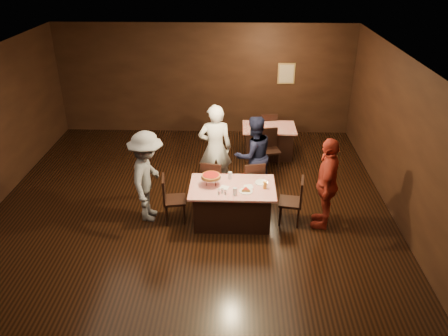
{
  "coord_description": "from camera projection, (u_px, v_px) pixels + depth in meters",
  "views": [
    {
      "loc": [
        0.9,
        -6.6,
        4.82
      ],
      "look_at": [
        0.66,
        0.77,
        1.0
      ],
      "focal_mm": 35.0,
      "sensor_mm": 36.0,
      "label": 1
    }
  ],
  "objects": [
    {
      "name": "glass_front_left",
      "position": [
        235.0,
        191.0,
        7.84
      ],
      "size": [
        0.08,
        0.08,
        0.14
      ],
      "primitive_type": "cylinder",
      "color": "silver",
      "rests_on": "main_table"
    },
    {
      "name": "chair_back_near",
      "position": [
        270.0,
        150.0,
        10.28
      ],
      "size": [
        0.5,
        0.5,
        0.95
      ],
      "primitive_type": "cube",
      "rotation": [
        0.0,
        0.0,
        0.21
      ],
      "color": "black",
      "rests_on": "ground"
    },
    {
      "name": "main_table",
      "position": [
        232.0,
        204.0,
        8.31
      ],
      "size": [
        1.6,
        1.0,
        0.77
      ],
      "primitive_type": "cube",
      "color": "#A20C0A",
      "rests_on": "ground"
    },
    {
      "name": "plate_empty",
      "position": [
        262.0,
        183.0,
        8.25
      ],
      "size": [
        0.25,
        0.25,
        0.01
      ],
      "primitive_type": "cylinder",
      "color": "white",
      "rests_on": "main_table"
    },
    {
      "name": "diner_red_shirt",
      "position": [
        327.0,
        183.0,
        7.99
      ],
      "size": [
        0.67,
        1.12,
        1.79
      ],
      "primitive_type": "imported",
      "rotation": [
        0.0,
        0.0,
        -1.81
      ],
      "color": "maroon",
      "rests_on": "ground"
    },
    {
      "name": "diner_navy_hoodie",
      "position": [
        253.0,
        155.0,
        9.1
      ],
      "size": [
        1.04,
        0.94,
        1.73
      ],
      "primitive_type": "imported",
      "rotation": [
        0.0,
        0.0,
        3.57
      ],
      "color": "black",
      "rests_on": "ground"
    },
    {
      "name": "glass_amber",
      "position": [
        265.0,
        185.0,
        8.04
      ],
      "size": [
        0.08,
        0.08,
        0.14
      ],
      "primitive_type": "cylinder",
      "color": "#BF7F26",
      "rests_on": "main_table"
    },
    {
      "name": "room",
      "position": [
        182.0,
        127.0,
        7.12
      ],
      "size": [
        10.0,
        10.04,
        3.02
      ],
      "color": "black",
      "rests_on": "ground"
    },
    {
      "name": "back_table",
      "position": [
        268.0,
        141.0,
        10.94
      ],
      "size": [
        1.3,
        0.9,
        0.77
      ],
      "primitive_type": "cube",
      "color": "#A7110B",
      "rests_on": "ground"
    },
    {
      "name": "glass_back",
      "position": [
        230.0,
        175.0,
        8.37
      ],
      "size": [
        0.08,
        0.08,
        0.14
      ],
      "primitive_type": "cylinder",
      "color": "silver",
      "rests_on": "main_table"
    },
    {
      "name": "diner_white_jacket",
      "position": [
        215.0,
        148.0,
        9.18
      ],
      "size": [
        0.75,
        0.53,
        1.93
      ],
      "primitive_type": "imported",
      "rotation": [
        0.0,
        0.0,
        3.24
      ],
      "color": "white",
      "rests_on": "ground"
    },
    {
      "name": "condiments",
      "position": [
        222.0,
        192.0,
        7.87
      ],
      "size": [
        0.17,
        0.1,
        0.09
      ],
      "color": "silver",
      "rests_on": "main_table"
    },
    {
      "name": "chair_end_right",
      "position": [
        290.0,
        201.0,
        8.24
      ],
      "size": [
        0.48,
        0.48,
        0.95
      ],
      "primitive_type": "cube",
      "rotation": [
        0.0,
        0.0,
        -1.73
      ],
      "color": "black",
      "rests_on": "ground"
    },
    {
      "name": "napkin_center",
      "position": [
        248.0,
        187.0,
        8.13
      ],
      "size": [
        0.19,
        0.19,
        0.01
      ],
      "primitive_type": "cube",
      "rotation": [
        0.0,
        0.0,
        0.21
      ],
      "color": "white",
      "rests_on": "main_table"
    },
    {
      "name": "diner_grey_knit",
      "position": [
        148.0,
        177.0,
        8.19
      ],
      "size": [
        0.71,
        1.19,
        1.8
      ],
      "primitive_type": "imported",
      "rotation": [
        0.0,
        0.0,
        1.53
      ],
      "color": "slate",
      "rests_on": "ground"
    },
    {
      "name": "chair_back_far",
      "position": [
        267.0,
        129.0,
        11.43
      ],
      "size": [
        0.47,
        0.47,
        0.95
      ],
      "primitive_type": "cube",
      "rotation": [
        0.0,
        0.0,
        3.27
      ],
      "color": "black",
      "rests_on": "ground"
    },
    {
      "name": "chair_far_right",
      "position": [
        252.0,
        181.0,
        8.93
      ],
      "size": [
        0.5,
        0.5,
        0.95
      ],
      "primitive_type": "cube",
      "rotation": [
        0.0,
        0.0,
        3.34
      ],
      "color": "black",
      "rests_on": "ground"
    },
    {
      "name": "plate_with_slice",
      "position": [
        246.0,
        190.0,
        7.96
      ],
      "size": [
        0.25,
        0.25,
        0.06
      ],
      "color": "white",
      "rests_on": "main_table"
    },
    {
      "name": "pizza_stand",
      "position": [
        211.0,
        176.0,
        8.11
      ],
      "size": [
        0.38,
        0.38,
        0.22
      ],
      "color": "black",
      "rests_on": "main_table"
    },
    {
      "name": "chair_end_left",
      "position": [
        175.0,
        199.0,
        8.3
      ],
      "size": [
        0.47,
        0.47,
        0.95
      ],
      "primitive_type": "cube",
      "rotation": [
        0.0,
        0.0,
        1.71
      ],
      "color": "black",
      "rests_on": "ground"
    },
    {
      "name": "napkin_left",
      "position": [
        224.0,
        188.0,
        8.09
      ],
      "size": [
        0.21,
        0.21,
        0.01
      ],
      "primitive_type": "cube",
      "rotation": [
        0.0,
        0.0,
        -0.35
      ],
      "color": "white",
      "rests_on": "main_table"
    },
    {
      "name": "chair_far_left",
      "position": [
        213.0,
        180.0,
        8.95
      ],
      "size": [
        0.49,
        0.49,
        0.95
      ],
      "primitive_type": "cube",
      "rotation": [
        0.0,
        0.0,
        2.96
      ],
      "color": "black",
      "rests_on": "ground"
    }
  ]
}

